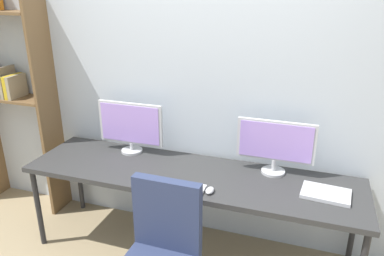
# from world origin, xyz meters

# --- Properties ---
(wall_back) EXTENTS (4.97, 0.10, 2.60)m
(wall_back) POSITION_xyz_m (0.00, 1.02, 1.30)
(wall_back) COLOR silver
(wall_back) RESTS_ON ground_plane
(desk) EXTENTS (2.57, 0.68, 0.74)m
(desk) POSITION_xyz_m (0.00, 0.60, 0.69)
(desk) COLOR #333333
(desk) RESTS_ON ground_plane
(bookshelf) EXTENTS (0.83, 0.28, 2.16)m
(bookshelf) POSITION_xyz_m (-1.90, 0.83, 1.31)
(bookshelf) COLOR brown
(bookshelf) RESTS_ON ground_plane
(monitor_left) EXTENTS (0.57, 0.18, 0.44)m
(monitor_left) POSITION_xyz_m (-0.60, 0.81, 0.98)
(monitor_left) COLOR silver
(monitor_left) RESTS_ON desk
(monitor_right) EXTENTS (0.58, 0.18, 0.42)m
(monitor_right) POSITION_xyz_m (0.60, 0.81, 0.98)
(monitor_right) COLOR silver
(monitor_right) RESTS_ON desk
(keyboard_main) EXTENTS (0.37, 0.13, 0.02)m
(keyboard_main) POSITION_xyz_m (0.00, 0.37, 0.75)
(keyboard_main) COLOR silver
(keyboard_main) RESTS_ON desk
(computer_mouse) EXTENTS (0.06, 0.10, 0.03)m
(computer_mouse) POSITION_xyz_m (0.22, 0.37, 0.76)
(computer_mouse) COLOR silver
(computer_mouse) RESTS_ON desk
(laptop_closed) EXTENTS (0.34, 0.25, 0.02)m
(laptop_closed) POSITION_xyz_m (0.98, 0.60, 0.75)
(laptop_closed) COLOR silver
(laptop_closed) RESTS_ON desk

